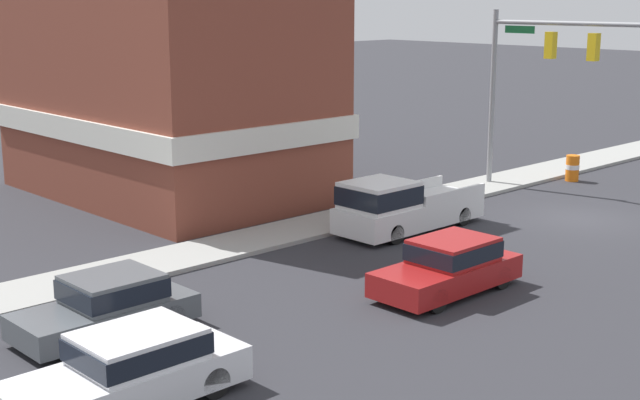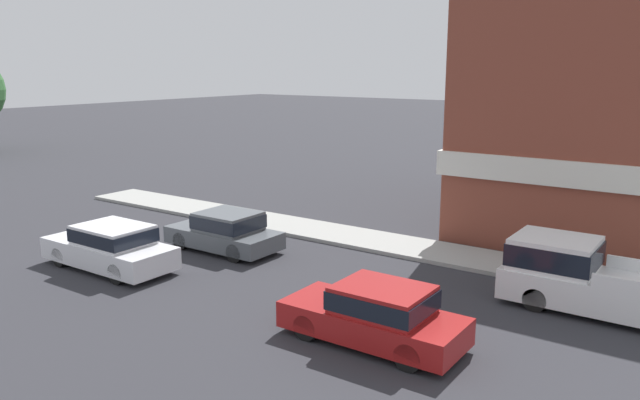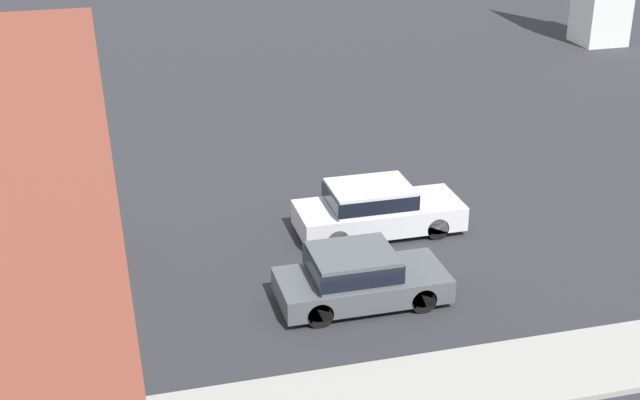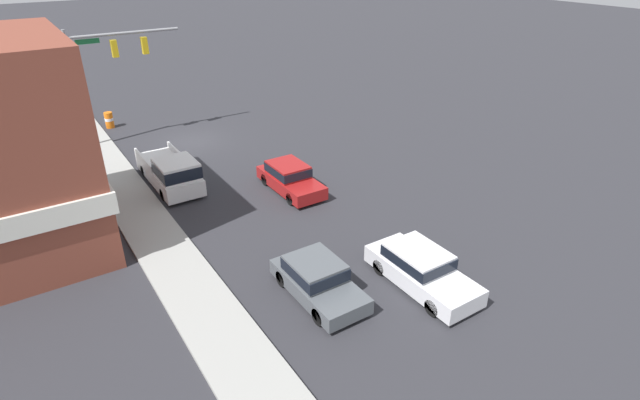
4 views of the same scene
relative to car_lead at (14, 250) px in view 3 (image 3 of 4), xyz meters
The scene contains 3 objects.
car_lead is the anchor object (origin of this frame).
car_oncoming 9.13m from the car_lead, 66.50° to the left, with size 1.92×4.27×1.45m.
car_second_ahead 10.04m from the car_lead, 90.37° to the left, with size 1.92×4.83×1.51m.
Camera 3 is at (20.34, 12.43, 11.61)m, focal length 50.00 mm.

